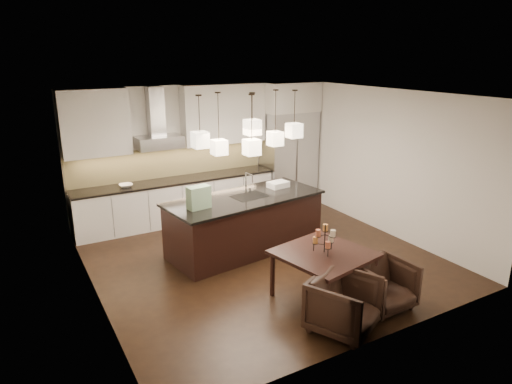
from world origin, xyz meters
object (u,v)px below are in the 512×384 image
refrigerator (288,158)px  armchair_left (344,305)px  island_body (245,225)px  dining_table (323,275)px  armchair_right (383,285)px

refrigerator → armchair_left: bearing=-115.6°
island_body → dining_table: 2.07m
refrigerator → dining_table: (-2.00, -3.96, -0.72)m
dining_table → armchair_left: (-0.27, -0.78, 0.01)m
armchair_left → armchair_right: armchair_left is taller
armchair_left → island_body: bearing=62.1°
island_body → dining_table: (0.18, -2.05, -0.12)m
island_body → armchair_left: (-0.09, -2.84, -0.12)m
dining_table → armchair_left: bearing=-120.5°
refrigerator → island_body: (-2.18, -1.91, -0.60)m
dining_table → armchair_right: dining_table is taller
refrigerator → dining_table: bearing=-116.7°
armchair_right → refrigerator: bearing=71.1°
island_body → armchair_left: 2.84m
island_body → armchair_right: (0.75, -2.67, -0.14)m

